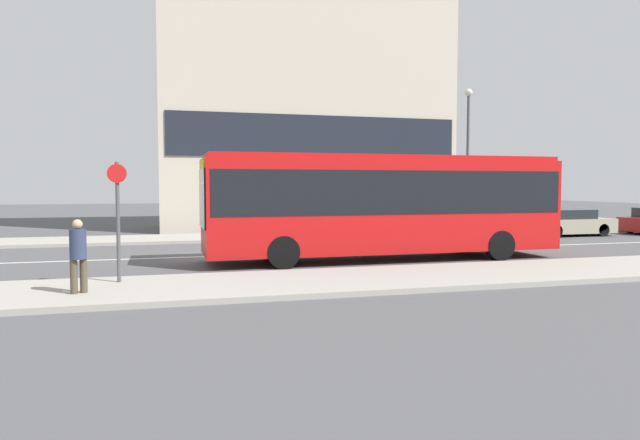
{
  "coord_description": "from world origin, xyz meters",
  "views": [
    {
      "loc": [
        -2.07,
        -19.53,
        2.41
      ],
      "look_at": [
        2.77,
        -2.02,
        1.31
      ],
      "focal_mm": 32.0,
      "sensor_mm": 36.0,
      "label": 1
    }
  ],
  "objects_px": {
    "parked_car_0": "(473,224)",
    "bus_stop_sign": "(118,213)",
    "street_lamp": "(468,145)",
    "parked_car_1": "(568,223)",
    "city_bus": "(384,200)",
    "pedestrian_near_stop": "(78,252)"
  },
  "relations": [
    {
      "from": "parked_car_0",
      "to": "bus_stop_sign",
      "type": "xyz_separation_m",
      "value": [
        -14.61,
        -8.91,
        1.12
      ]
    },
    {
      "from": "street_lamp",
      "to": "parked_car_1",
      "type": "bearing_deg",
      "value": -21.95
    },
    {
      "from": "city_bus",
      "to": "street_lamp",
      "type": "relative_size",
      "value": 1.67
    },
    {
      "from": "city_bus",
      "to": "street_lamp",
      "type": "bearing_deg",
      "value": 44.35
    },
    {
      "from": "parked_car_0",
      "to": "bus_stop_sign",
      "type": "distance_m",
      "value": 17.15
    },
    {
      "from": "city_bus",
      "to": "parked_car_1",
      "type": "xyz_separation_m",
      "value": [
        11.83,
        5.87,
        -1.32
      ]
    },
    {
      "from": "pedestrian_near_stop",
      "to": "street_lamp",
      "type": "distance_m",
      "value": 20.31
    },
    {
      "from": "city_bus",
      "to": "street_lamp",
      "type": "height_order",
      "value": "street_lamp"
    },
    {
      "from": "parked_car_0",
      "to": "bus_stop_sign",
      "type": "bearing_deg",
      "value": -148.61
    },
    {
      "from": "street_lamp",
      "to": "parked_car_0",
      "type": "bearing_deg",
      "value": -111.94
    },
    {
      "from": "bus_stop_sign",
      "to": "street_lamp",
      "type": "distance_m",
      "value": 18.9
    },
    {
      "from": "street_lamp",
      "to": "pedestrian_near_stop",
      "type": "bearing_deg",
      "value": -143.31
    },
    {
      "from": "parked_car_1",
      "to": "bus_stop_sign",
      "type": "height_order",
      "value": "bus_stop_sign"
    },
    {
      "from": "city_bus",
      "to": "parked_car_1",
      "type": "relative_size",
      "value": 2.76
    },
    {
      "from": "bus_stop_sign",
      "to": "street_lamp",
      "type": "bearing_deg",
      "value": 34.96
    },
    {
      "from": "pedestrian_near_stop",
      "to": "street_lamp",
      "type": "height_order",
      "value": "street_lamp"
    },
    {
      "from": "bus_stop_sign",
      "to": "parked_car_1",
      "type": "bearing_deg",
      "value": 24.37
    },
    {
      "from": "parked_car_1",
      "to": "street_lamp",
      "type": "height_order",
      "value": "street_lamp"
    },
    {
      "from": "parked_car_0",
      "to": "city_bus",
      "type": "bearing_deg",
      "value": -138.9
    },
    {
      "from": "pedestrian_near_stop",
      "to": "bus_stop_sign",
      "type": "height_order",
      "value": "bus_stop_sign"
    },
    {
      "from": "parked_car_0",
      "to": "pedestrian_near_stop",
      "type": "xyz_separation_m",
      "value": [
        -15.33,
        -10.15,
        0.35
      ]
    },
    {
      "from": "street_lamp",
      "to": "bus_stop_sign",
      "type": "bearing_deg",
      "value": -145.04
    }
  ]
}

